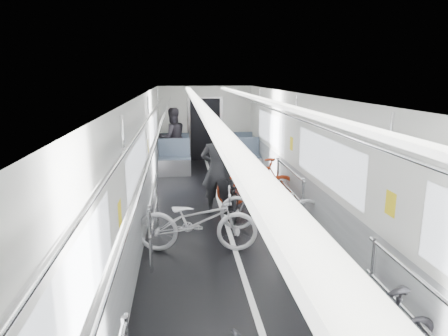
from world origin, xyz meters
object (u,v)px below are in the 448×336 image
at_px(bike_left_far, 197,221).
at_px(person_seated, 173,138).
at_px(bike_aisle, 233,193).
at_px(bike_right_mid, 272,205).
at_px(bike_right_far, 257,182).
at_px(person_standing, 217,170).

height_order(bike_left_far, person_seated, person_seated).
height_order(bike_left_far, bike_aisle, bike_left_far).
bearing_deg(person_seated, bike_right_mid, 89.42).
height_order(bike_left_far, bike_right_mid, bike_left_far).
xyz_separation_m(bike_right_far, person_seated, (-1.83, 3.95, 0.38)).
relative_size(bike_left_far, bike_right_far, 1.10).
bearing_deg(bike_right_mid, bike_aisle, -136.86).
bearing_deg(person_seated, bike_left_far, 75.23).
distance_m(bike_left_far, bike_right_mid, 1.50).
distance_m(bike_left_far, bike_right_far, 2.51).
height_order(bike_right_far, bike_aisle, bike_right_far).
bearing_deg(person_standing, bike_aisle, 178.81).
relative_size(bike_right_far, person_seated, 0.96).
relative_size(bike_right_mid, person_standing, 1.04).
bearing_deg(person_standing, bike_right_mid, 144.72).
bearing_deg(bike_aisle, bike_right_mid, -57.40).
distance_m(bike_left_far, person_standing, 1.85).
bearing_deg(person_seated, person_standing, 83.20).
height_order(bike_right_mid, person_standing, person_standing).
height_order(bike_aisle, person_standing, person_standing).
bearing_deg(bike_aisle, bike_left_far, -112.34).
xyz_separation_m(bike_right_mid, person_seated, (-1.81, 5.41, 0.41)).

